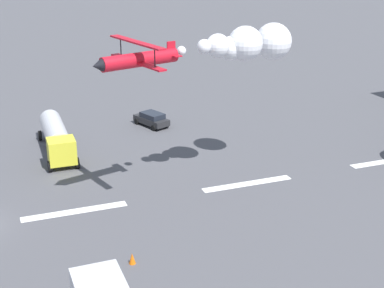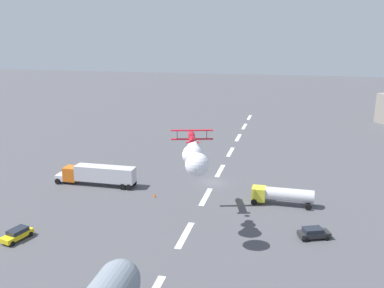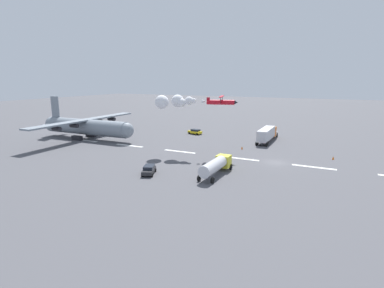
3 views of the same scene
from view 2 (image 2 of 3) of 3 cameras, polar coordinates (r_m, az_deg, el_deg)
name	(u,v)px [view 2 (image 2 of 3)]	position (r m, az deg, el deg)	size (l,w,h in m)	color
ground_plane	(214,183)	(78.85, 2.98, -5.31)	(440.00, 440.00, 0.00)	#4C4C51
runway_stripe_0	(249,117)	(141.33, 7.86, 3.63)	(8.00, 0.90, 0.01)	white
runway_stripe_1	(244,126)	(127.20, 7.19, 2.40)	(8.00, 0.90, 0.01)	white
runway_stripe_2	(238,138)	(113.18, 6.35, 0.87)	(8.00, 0.90, 0.01)	white
runway_stripe_3	(230,152)	(99.28, 5.29, -1.09)	(8.00, 0.90, 0.01)	white
runway_stripe_4	(220,171)	(85.59, 3.87, -3.67)	(8.00, 0.90, 0.01)	white
runway_stripe_5	(206,197)	(72.21, 1.91, -7.23)	(8.00, 0.90, 0.01)	white
runway_stripe_6	(185,235)	(59.35, -0.98, -12.35)	(8.00, 0.90, 0.01)	white
stunt_biplane_red	(195,156)	(55.06, 0.36, -1.59)	(17.60, 8.46, 3.17)	red
semi_truck_orange	(98,174)	(78.75, -12.77, -4.05)	(3.01, 15.28, 3.70)	silver
fuel_tanker_truck	(281,195)	(69.87, 12.16, -6.81)	(2.84, 9.94, 2.90)	yellow
followme_car_yellow	(17,234)	(62.55, -22.84, -11.29)	(4.63, 2.82, 1.52)	yellow
airport_staff_sedan	(314,233)	(60.47, 16.33, -11.60)	(3.26, 4.61, 1.52)	#262628
traffic_cone_near	(188,162)	(89.84, -0.61, -2.49)	(0.44, 0.44, 0.75)	orange
traffic_cone_far	(155,195)	(72.12, -5.15, -7.00)	(0.44, 0.44, 0.75)	orange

